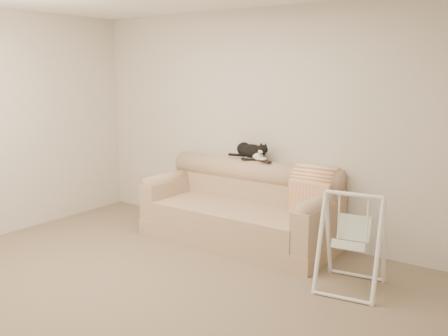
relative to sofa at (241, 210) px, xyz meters
name	(u,v)px	position (x,y,z in m)	size (l,w,h in m)	color
ground_plane	(148,292)	(0.09, -1.62, -0.35)	(5.00, 5.00, 0.00)	#70604E
room_shell	(142,118)	(0.09, -1.62, 1.18)	(5.04, 4.04, 2.60)	beige
sofa	(241,210)	(0.00, 0.00, 0.00)	(2.20, 0.93, 0.90)	tan
remote_a	(249,159)	(-0.05, 0.22, 0.56)	(0.19, 0.11, 0.03)	black
remote_b	(266,161)	(0.19, 0.21, 0.56)	(0.17, 0.13, 0.02)	black
tuxedo_cat	(252,151)	(-0.03, 0.25, 0.65)	(0.54, 0.25, 0.21)	black
throw_blanket	(316,184)	(0.79, 0.23, 0.37)	(0.46, 0.38, 0.58)	orange
baby_swing	(352,241)	(1.50, -0.50, 0.09)	(0.61, 0.64, 0.88)	white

